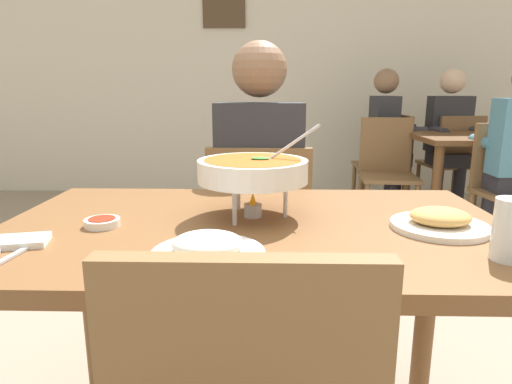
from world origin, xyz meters
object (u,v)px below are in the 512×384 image
Objects in this scene: diner_main at (259,179)px; chair_bg_right at (390,158)px; curry_bowl at (253,171)px; chair_bg_left at (509,182)px; appetizer_plate at (440,221)px; chair_bg_corner at (387,166)px; patron_bg_right at (387,132)px; chair_diner_main at (259,234)px; chair_bg_middle at (453,158)px; patron_bg_middle at (449,133)px; rice_plate at (208,249)px; dining_table_main at (255,264)px; dining_table_far at (478,153)px; drink_glass at (510,233)px; sauce_dish at (102,222)px.

chair_bg_right is (1.17, 2.21, -0.24)m from diner_main.
chair_bg_left is (1.69, 1.80, -0.39)m from curry_bowl.
appetizer_plate is at bearing -58.50° from diner_main.
chair_bg_corner is 0.54m from patron_bg_right.
curry_bowl is at bearing -90.58° from chair_diner_main.
patron_bg_right reaches higher than curry_bowl.
curry_bowl is at bearing -133.22° from chair_bg_left.
chair_bg_middle is at bearing 0.78° from chair_bg_right.
chair_bg_middle is (1.76, 2.88, -0.39)m from curry_bowl.
patron_bg_middle is (1.69, 2.19, 0.00)m from diner_main.
rice_plate is at bearing -95.29° from diner_main.
diner_main is at bearing 90.00° from dining_table_main.
chair_bg_left is 1.08m from patron_bg_middle.
appetizer_plate is (0.47, -0.77, 0.05)m from diner_main.
chair_bg_right is at bearing 115.67° from chair_bg_left.
dining_table_main is at bearing 175.37° from appetizer_plate.
patron_bg_middle is (-0.02, 0.54, 0.11)m from dining_table_far.
dining_table_far is at bearing 65.82° from drink_glass.
patron_bg_right reaches higher than dining_table_main.
patron_bg_right reaches higher than chair_bg_middle.
patron_bg_middle is at bearing 89.96° from chair_bg_left.
chair_bg_left is at bearing -92.62° from dining_table_far.
diner_main is 14.56× the size of sauce_dish.
patron_bg_middle is at bearing -1.37° from chair_bg_right.
appetizer_plate is 0.27× the size of chair_bg_corner.
curry_bowl is 2.50m from chair_bg_left.
drink_glass is at bearing -73.32° from appetizer_plate.
chair_diner_main is at bearing -135.33° from dining_table_far.
curry_bowl is at bearing -112.32° from chair_bg_right.
patron_bg_right is (1.14, 2.88, -0.16)m from curry_bowl.
chair_bg_corner is 0.69× the size of patron_bg_right.
diner_main and patron_bg_right have the same top height.
dining_table_far is at bearing -43.97° from patron_bg_right.
dining_table_main is 0.25m from curry_bowl.
dining_table_far is (1.71, 2.39, -0.02)m from dining_table_main.
diner_main reaches higher than chair_bg_middle.
patron_bg_middle reaches higher than dining_table_main.
patron_bg_right is at bearing 69.04° from rice_plate.
dining_table_main is 1.49× the size of chair_bg_corner.
chair_bg_right is at bearing 134.53° from dining_table_far.
dining_table_far is 0.55m from patron_bg_middle.
chair_bg_middle is at bearing 86.36° from chair_bg_left.
chair_bg_left is at bearing 42.43° from sauce_dish.
chair_diner_main is 0.24m from diner_main.
chair_bg_middle is at bearing 66.65° from appetizer_plate.
appetizer_plate is 0.27× the size of chair_bg_left.
chair_bg_corner reaches higher than dining_table_far.
appetizer_plate is 0.86m from sauce_dish.
sauce_dish is at bearing -125.11° from patron_bg_middle.
sauce_dish is at bearing -119.34° from chair_bg_corner.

